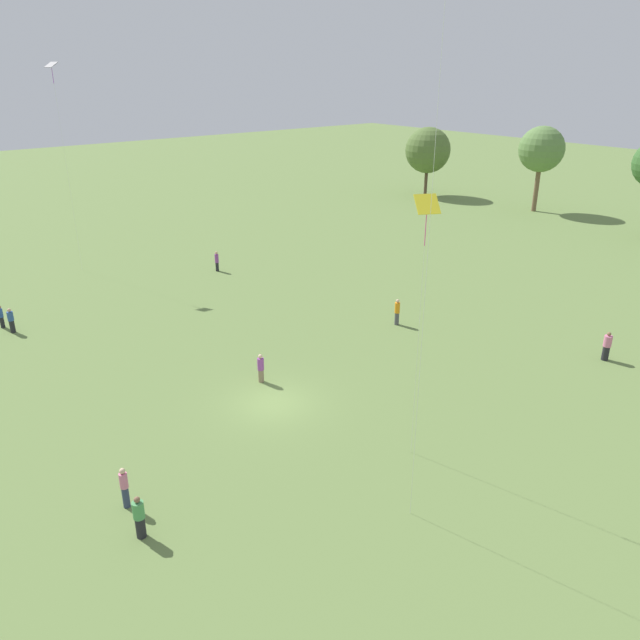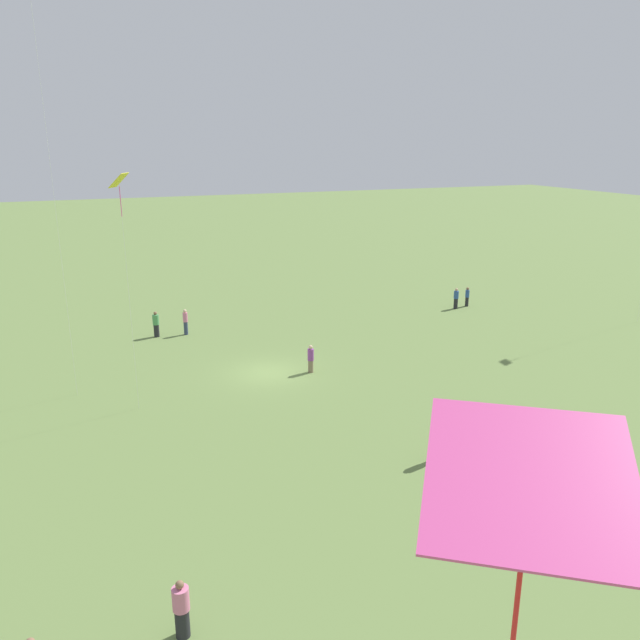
% 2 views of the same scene
% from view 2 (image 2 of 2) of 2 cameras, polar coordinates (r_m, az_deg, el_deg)
% --- Properties ---
extents(ground_plane, '(240.00, 240.00, 0.00)m').
position_cam_2_polar(ground_plane, '(37.35, -4.77, -4.83)').
color(ground_plane, olive).
extents(person_0, '(0.45, 0.45, 1.60)m').
position_cam_2_polar(person_0, '(53.03, 13.31, 2.09)').
color(person_0, '#232328').
rests_on(person_0, ground_plane).
extents(person_1, '(0.50, 0.50, 1.85)m').
position_cam_2_polar(person_1, '(27.66, 10.47, -10.85)').
color(person_1, '#4C4C51').
rests_on(person_1, ground_plane).
extents(person_2, '(0.54, 0.54, 1.72)m').
position_cam_2_polar(person_2, '(52.04, 12.33, 1.93)').
color(person_2, '#232328').
rests_on(person_2, ground_plane).
extents(person_3, '(0.48, 0.48, 1.69)m').
position_cam_2_polar(person_3, '(37.03, -0.86, -3.57)').
color(person_3, '#847056').
rests_on(person_3, ground_plane).
extents(person_4, '(0.39, 0.39, 1.84)m').
position_cam_2_polar(person_4, '(45.08, -12.20, -0.16)').
color(person_4, '#333D5B').
rests_on(person_4, ground_plane).
extents(person_5, '(0.50, 0.50, 1.82)m').
position_cam_2_polar(person_5, '(19.40, -12.55, -24.41)').
color(person_5, '#232328').
rests_on(person_5, ground_plane).
extents(person_7, '(0.59, 0.59, 1.83)m').
position_cam_2_polar(person_7, '(45.08, -14.76, -0.39)').
color(person_7, '#232328').
rests_on(person_7, ground_plane).
extents(kite_0, '(1.05, 1.16, 11.88)m').
position_cam_2_polar(kite_0, '(31.16, -17.85, 11.23)').
color(kite_0, yellow).
rests_on(kite_0, ground_plane).
extents(kite_2, '(1.74, 1.72, 11.63)m').
position_cam_2_polar(kite_2, '(4.31, 18.32, -16.78)').
color(kite_2, '#E54C99').
rests_on(kite_2, ground_plane).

